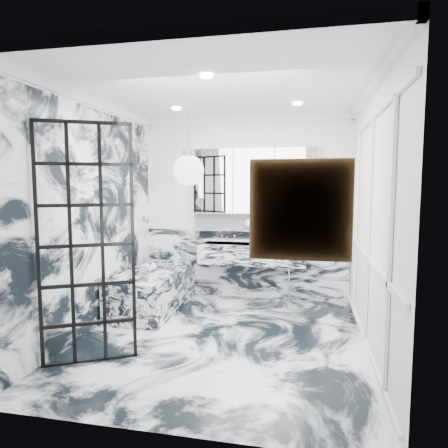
% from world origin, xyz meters
% --- Properties ---
extents(floor, '(3.60, 3.60, 0.00)m').
position_xyz_m(floor, '(0.00, 0.00, 0.00)').
color(floor, white).
rests_on(floor, ground).
extents(ceiling, '(3.60, 3.60, 0.00)m').
position_xyz_m(ceiling, '(0.00, 0.00, 2.80)').
color(ceiling, white).
rests_on(ceiling, wall_back).
extents(wall_back, '(3.60, 0.00, 3.60)m').
position_xyz_m(wall_back, '(0.00, 1.80, 1.40)').
color(wall_back, white).
rests_on(wall_back, floor).
extents(wall_front, '(3.60, 0.00, 3.60)m').
position_xyz_m(wall_front, '(0.00, -1.80, 1.40)').
color(wall_front, white).
rests_on(wall_front, floor).
extents(wall_left, '(0.00, 3.60, 3.60)m').
position_xyz_m(wall_left, '(-1.60, 0.00, 1.40)').
color(wall_left, white).
rests_on(wall_left, floor).
extents(wall_right, '(0.00, 3.60, 3.60)m').
position_xyz_m(wall_right, '(1.60, 0.00, 1.40)').
color(wall_right, white).
rests_on(wall_right, floor).
extents(marble_clad_back, '(3.18, 0.05, 1.05)m').
position_xyz_m(marble_clad_back, '(0.00, 1.78, 0.53)').
color(marble_clad_back, white).
rests_on(marble_clad_back, floor).
extents(marble_clad_left, '(0.02, 3.56, 2.68)m').
position_xyz_m(marble_clad_left, '(-1.59, 0.00, 1.34)').
color(marble_clad_left, white).
rests_on(marble_clad_left, floor).
extents(panel_molding, '(0.03, 3.40, 2.30)m').
position_xyz_m(panel_molding, '(1.58, 0.00, 1.30)').
color(panel_molding, white).
rests_on(panel_molding, floor).
extents(soap_bottle_a, '(0.10, 0.10, 0.22)m').
position_xyz_m(soap_bottle_a, '(0.66, 1.71, 1.20)').
color(soap_bottle_a, '#8C5919').
rests_on(soap_bottle_a, ledge).
extents(soap_bottle_b, '(0.10, 0.10, 0.19)m').
position_xyz_m(soap_bottle_b, '(0.90, 1.71, 1.18)').
color(soap_bottle_b, '#4C4C51').
rests_on(soap_bottle_b, ledge).
extents(soap_bottle_c, '(0.13, 0.13, 0.15)m').
position_xyz_m(soap_bottle_c, '(1.00, 1.71, 1.17)').
color(soap_bottle_c, silver).
rests_on(soap_bottle_c, ledge).
extents(face_pot, '(0.16, 0.16, 0.16)m').
position_xyz_m(face_pot, '(0.09, 1.71, 1.17)').
color(face_pot, white).
rests_on(face_pot, ledge).
extents(amber_bottle, '(0.04, 0.04, 0.10)m').
position_xyz_m(amber_bottle, '(0.67, 1.71, 1.14)').
color(amber_bottle, '#8C5919').
rests_on(amber_bottle, ledge).
extents(flower_vase, '(0.08, 0.08, 0.12)m').
position_xyz_m(flower_vase, '(-0.95, 0.26, 0.61)').
color(flower_vase, silver).
rests_on(flower_vase, bathtub).
extents(crittall_door, '(0.79, 0.45, 2.36)m').
position_xyz_m(crittall_door, '(-1.15, -0.84, 1.18)').
color(crittall_door, black).
rests_on(crittall_door, floor).
extents(artwork, '(0.55, 0.05, 0.55)m').
position_xyz_m(artwork, '(0.91, -1.76, 1.61)').
color(artwork, '#BC8B13').
rests_on(artwork, wall_front).
extents(pendant_light, '(0.25, 0.25, 0.25)m').
position_xyz_m(pendant_light, '(-0.02, -1.14, 1.89)').
color(pendant_light, white).
rests_on(pendant_light, ceiling).
extents(trough_sink, '(1.60, 0.45, 0.30)m').
position_xyz_m(trough_sink, '(0.15, 1.55, 0.73)').
color(trough_sink, silver).
rests_on(trough_sink, wall_back).
extents(ledge, '(1.90, 0.14, 0.04)m').
position_xyz_m(ledge, '(0.15, 1.72, 1.07)').
color(ledge, silver).
rests_on(ledge, wall_back).
extents(subway_tile, '(1.90, 0.03, 0.23)m').
position_xyz_m(subway_tile, '(0.15, 1.78, 1.21)').
color(subway_tile, white).
rests_on(subway_tile, wall_back).
extents(mirror_cabinet, '(1.90, 0.16, 1.00)m').
position_xyz_m(mirror_cabinet, '(0.15, 1.73, 1.82)').
color(mirror_cabinet, white).
rests_on(mirror_cabinet, wall_back).
extents(sconce_left, '(0.07, 0.07, 0.40)m').
position_xyz_m(sconce_left, '(-0.67, 1.63, 1.78)').
color(sconce_left, white).
rests_on(sconce_left, mirror_cabinet).
extents(sconce_right, '(0.07, 0.07, 0.40)m').
position_xyz_m(sconce_right, '(0.97, 1.63, 1.78)').
color(sconce_right, white).
rests_on(sconce_right, mirror_cabinet).
extents(bathtub, '(0.75, 1.65, 0.55)m').
position_xyz_m(bathtub, '(-1.18, 0.90, 0.28)').
color(bathtub, silver).
rests_on(bathtub, floor).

